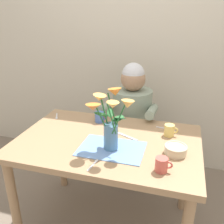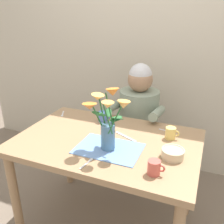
% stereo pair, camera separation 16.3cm
% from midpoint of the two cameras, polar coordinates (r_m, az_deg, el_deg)
% --- Properties ---
extents(ground_plane, '(6.00, 6.00, 0.00)m').
position_cam_midpoint_polar(ground_plane, '(2.12, 1.39, -24.16)').
color(ground_plane, '#756656').
extents(wood_panel_backdrop, '(4.00, 0.10, 2.50)m').
position_cam_midpoint_polar(wood_panel_backdrop, '(2.49, 10.70, 15.30)').
color(wood_panel_backdrop, beige).
rests_on(wood_panel_backdrop, ground_plane).
extents(dining_table, '(1.20, 0.80, 0.74)m').
position_cam_midpoint_polar(dining_table, '(1.71, 1.59, -9.17)').
color(dining_table, '#9E7A56').
rests_on(dining_table, ground_plane).
extents(seated_person, '(0.45, 0.47, 1.14)m').
position_cam_midpoint_polar(seated_person, '(2.26, 8.02, -3.46)').
color(seated_person, '#4C4C56').
rests_on(seated_person, ground_plane).
extents(striped_placemat, '(0.40, 0.28, 0.00)m').
position_cam_midpoint_polar(striped_placemat, '(1.56, 2.28, -8.41)').
color(striped_placemat, '#6B93D1').
rests_on(striped_placemat, dining_table).
extents(flower_vase, '(0.30, 0.23, 0.38)m').
position_cam_midpoint_polar(flower_vase, '(1.46, 2.06, -1.73)').
color(flower_vase, teal).
rests_on(flower_vase, dining_table).
extents(ceramic_bowl, '(0.14, 0.14, 0.06)m').
position_cam_midpoint_polar(ceramic_bowl, '(1.52, 16.74, -9.04)').
color(ceramic_bowl, beige).
rests_on(ceramic_bowl, dining_table).
extents(dinner_knife, '(0.18, 0.10, 0.00)m').
position_cam_midpoint_polar(dinner_knife, '(1.70, 5.90, -5.68)').
color(dinner_knife, silver).
rests_on(dinner_knife, dining_table).
extents(coffee_cup, '(0.09, 0.07, 0.08)m').
position_cam_midpoint_polar(coffee_cup, '(1.36, 13.11, -12.33)').
color(coffee_cup, '#CC564C').
rests_on(coffee_cup, dining_table).
extents(ceramic_mug, '(0.09, 0.07, 0.08)m').
position_cam_midpoint_polar(ceramic_mug, '(1.91, 0.38, -1.09)').
color(ceramic_mug, '#476BB7').
rests_on(ceramic_mug, dining_table).
extents(tea_cup, '(0.09, 0.07, 0.08)m').
position_cam_midpoint_polar(tea_cup, '(1.72, 15.92, -4.72)').
color(tea_cup, '#E5C666').
rests_on(tea_cup, dining_table).
extents(spoon_0, '(0.12, 0.03, 0.01)m').
position_cam_midpoint_polar(spoon_0, '(1.83, 15.53, -4.31)').
color(spoon_0, silver).
rests_on(spoon_0, dining_table).
extents(spoon_1, '(0.03, 0.12, 0.01)m').
position_cam_midpoint_polar(spoon_1, '(1.43, -2.10, -11.39)').
color(spoon_1, silver).
rests_on(spoon_1, dining_table).
extents(spoon_2, '(0.07, 0.11, 0.01)m').
position_cam_midpoint_polar(spoon_2, '(2.06, -9.05, -0.64)').
color(spoon_2, silver).
rests_on(spoon_2, dining_table).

